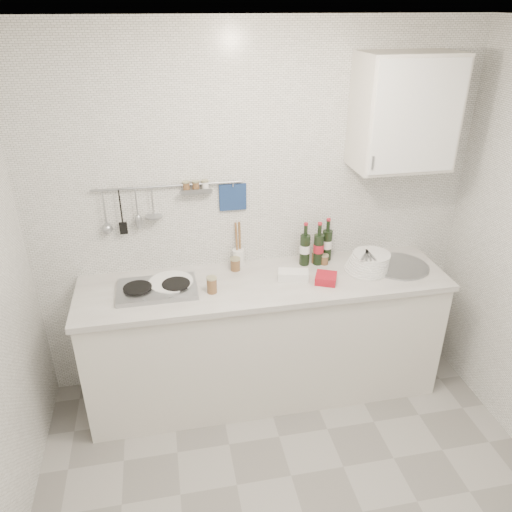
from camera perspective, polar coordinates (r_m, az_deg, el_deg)
The scene contains 15 objects.
ceiling at distance 1.80m, azimuth 9.66°, elevation 24.79°, with size 3.00×3.00×0.00m, color silver.
back_wall at distance 3.41m, azimuth 0.02°, elevation 4.49°, with size 3.00×0.02×2.50m, color silver.
counter at distance 3.56m, azimuth 1.07°, elevation -9.58°, with size 2.44×0.64×0.96m.
wall_rail at distance 3.26m, azimuth -10.26°, elevation 6.26°, with size 0.98×0.09×0.34m.
wall_cabinet at distance 3.33m, azimuth 16.62°, elevation 15.47°, with size 0.60×0.38×0.70m.
plate_stack_hob at distance 3.26m, azimuth -9.79°, elevation -3.17°, with size 0.30×0.30×0.04m.
plate_stack_sink at distance 3.49m, azimuth 12.76°, elevation -0.70°, with size 0.32×0.31×0.12m.
wine_bottles at distance 3.48m, azimuth 7.00°, elevation 1.56°, with size 0.25×0.13×0.31m.
butter_dish at distance 3.30m, azimuth 4.27°, elevation -2.19°, with size 0.20×0.10×0.06m, color white.
strawberry_punnet at distance 3.29m, azimuth 8.00°, elevation -2.55°, with size 0.13×0.13×0.06m, color red.
utensil_crock at distance 3.44m, azimuth -2.02°, elevation 0.10°, with size 0.08×0.08×0.33m.
jar_a at distance 3.40m, azimuth -2.38°, elevation -0.92°, with size 0.07×0.07×0.09m.
jar_b at distance 3.52m, azimuth 6.92°, elevation -0.05°, with size 0.07×0.07×0.10m.
jar_c at distance 3.51m, azimuth 7.82°, elevation -0.38°, with size 0.06×0.06×0.07m.
jar_d at distance 3.15m, azimuth -5.07°, elevation -3.30°, with size 0.07×0.07×0.11m.
Camera 1 is at (-0.61, -1.69, 2.56)m, focal length 35.00 mm.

